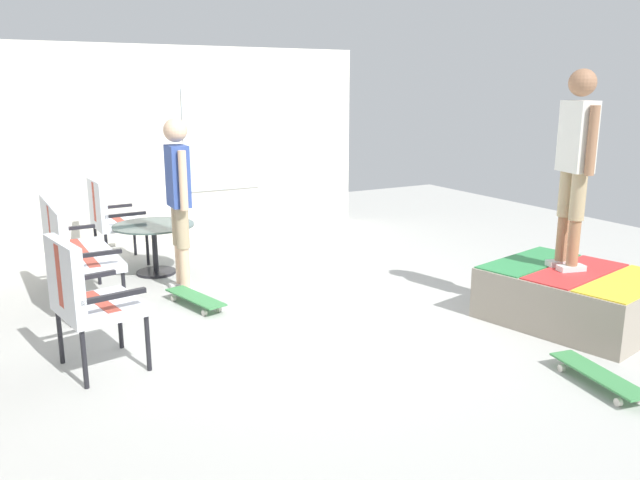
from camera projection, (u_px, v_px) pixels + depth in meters
name	position (u px, v px, depth m)	size (l,w,h in m)	color
ground_plane	(328.00, 322.00, 5.90)	(12.00, 12.00, 0.10)	#B2B2AD
house_facade	(156.00, 145.00, 8.57)	(0.23, 6.00, 2.60)	white
skate_ramp	(575.00, 296.00, 5.75)	(1.72, 2.05, 0.48)	gray
patio_bench	(70.00, 244.00, 6.06)	(1.26, 0.56, 1.02)	black
patio_chair_near_house	(109.00, 214.00, 7.50)	(0.64, 0.57, 1.02)	black
patio_chair_by_wall	(84.00, 293.00, 4.64)	(0.70, 0.64, 1.02)	black
patio_table	(154.00, 239.00, 7.16)	(0.90, 0.90, 0.57)	black
person_watching	(178.00, 191.00, 6.45)	(0.48, 0.25, 1.77)	silver
person_skater	(576.00, 154.00, 5.52)	(0.47, 0.31, 1.75)	silver
skateboard_by_bench	(195.00, 298.00, 6.15)	(0.82, 0.38, 0.10)	#3F8C4C
skateboard_spare	(598.00, 375.00, 4.51)	(0.82, 0.34, 0.10)	#3F8C4C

